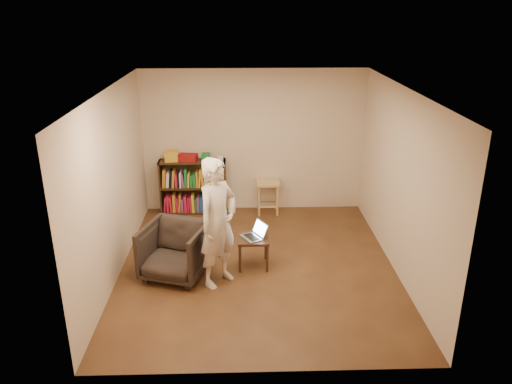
{
  "coord_description": "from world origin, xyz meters",
  "views": [
    {
      "loc": [
        -0.22,
        -6.5,
        3.68
      ],
      "look_at": [
        -0.01,
        0.35,
        1.05
      ],
      "focal_mm": 35.0,
      "sensor_mm": 36.0,
      "label": 1
    }
  ],
  "objects_px": {
    "stool": "(268,187)",
    "armchair": "(175,251)",
    "side_table": "(253,242)",
    "bookshelf": "(193,190)",
    "laptop": "(255,234)",
    "person": "(218,223)"
  },
  "relations": [
    {
      "from": "bookshelf",
      "to": "side_table",
      "type": "height_order",
      "value": "bookshelf"
    },
    {
      "from": "armchair",
      "to": "side_table",
      "type": "bearing_deg",
      "value": 29.86
    },
    {
      "from": "stool",
      "to": "side_table",
      "type": "distance_m",
      "value": 2.02
    },
    {
      "from": "armchair",
      "to": "side_table",
      "type": "xyz_separation_m",
      "value": [
        1.11,
        0.25,
        -0.01
      ]
    },
    {
      "from": "person",
      "to": "stool",
      "type": "bearing_deg",
      "value": 21.97
    },
    {
      "from": "bookshelf",
      "to": "side_table",
      "type": "relative_size",
      "value": 2.6
    },
    {
      "from": "side_table",
      "to": "bookshelf",
      "type": "bearing_deg",
      "value": 116.99
    },
    {
      "from": "laptop",
      "to": "person",
      "type": "bearing_deg",
      "value": -77.46
    },
    {
      "from": "armchair",
      "to": "laptop",
      "type": "height_order",
      "value": "armchair"
    },
    {
      "from": "bookshelf",
      "to": "person",
      "type": "height_order",
      "value": "person"
    },
    {
      "from": "bookshelf",
      "to": "stool",
      "type": "height_order",
      "value": "bookshelf"
    },
    {
      "from": "stool",
      "to": "laptop",
      "type": "relative_size",
      "value": 1.43
    },
    {
      "from": "stool",
      "to": "armchair",
      "type": "relative_size",
      "value": 0.71
    },
    {
      "from": "bookshelf",
      "to": "laptop",
      "type": "height_order",
      "value": "bookshelf"
    },
    {
      "from": "bookshelf",
      "to": "armchair",
      "type": "bearing_deg",
      "value": -91.63
    },
    {
      "from": "side_table",
      "to": "person",
      "type": "relative_size",
      "value": 0.25
    },
    {
      "from": "bookshelf",
      "to": "stool",
      "type": "relative_size",
      "value": 1.96
    },
    {
      "from": "side_table",
      "to": "laptop",
      "type": "distance_m",
      "value": 0.13
    },
    {
      "from": "laptop",
      "to": "person",
      "type": "xyz_separation_m",
      "value": [
        -0.51,
        -0.46,
        0.39
      ]
    },
    {
      "from": "armchair",
      "to": "side_table",
      "type": "relative_size",
      "value": 1.86
    },
    {
      "from": "armchair",
      "to": "laptop",
      "type": "distance_m",
      "value": 1.17
    },
    {
      "from": "bookshelf",
      "to": "person",
      "type": "xyz_separation_m",
      "value": [
        0.56,
        -2.51,
        0.47
      ]
    }
  ]
}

